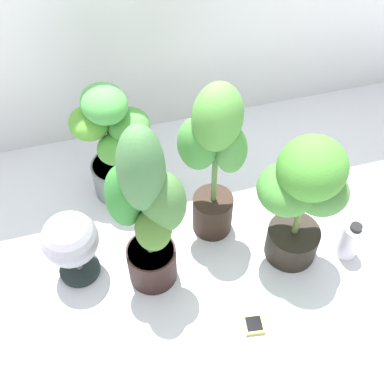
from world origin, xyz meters
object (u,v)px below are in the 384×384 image
Objects in this scene: potted_plant_back_left at (112,142)px; hygrometer_box at (254,325)px; floor_fan at (71,241)px; potted_plant_front_right at (303,194)px; nutrient_bottle at (350,241)px; potted_plant_front_left at (147,211)px; potted_plant_center at (214,155)px.

potted_plant_back_left is 1.01m from hygrometer_box.
potted_plant_front_right is at bearing -25.20° from floor_fan.
potted_plant_front_right reaches higher than nutrient_bottle.
potted_plant_front_left is 0.41m from floor_fan.
hygrometer_box is (0.03, -0.53, -0.48)m from potted_plant_center.
potted_plant_back_left is 1.15m from nutrient_bottle.
nutrient_bottle is at bearing -29.00° from potted_plant_center.
potted_plant_center reaches higher than hygrometer_box.
potted_plant_center reaches higher than potted_plant_front_right.
nutrient_bottle is (1.18, -0.22, -0.14)m from floor_fan.
potted_plant_back_left is 0.89m from potted_plant_front_right.
potted_plant_back_left is at bearing -147.32° from hygrometer_box.
potted_plant_center is (0.31, 0.19, 0.02)m from potted_plant_front_left.
potted_plant_center is at bearing 151.00° from nutrient_bottle.
nutrient_bottle is at bearing -34.47° from potted_plant_back_left.
potted_plant_back_left is 0.52m from potted_plant_center.
floor_fan is 1.74× the size of nutrient_bottle.
potted_plant_back_left is 0.73× the size of potted_plant_front_left.
potted_plant_back_left is 0.55m from potted_plant_front_left.
potted_plant_back_left reaches higher than floor_fan.
potted_plant_back_left is at bearing 96.71° from potted_plant_front_left.
potted_plant_back_left is 7.16× the size of hygrometer_box.
potted_plant_center reaches higher than potted_plant_back_left.
hygrometer_box is (0.34, -0.34, -0.46)m from potted_plant_front_left.
potted_plant_front_right is (0.68, -0.56, 0.08)m from potted_plant_back_left.
potted_plant_front_left reaches higher than floor_fan.
potted_plant_center is (0.38, -0.33, 0.15)m from potted_plant_back_left.
potted_plant_front_left reaches higher than potted_plant_center.
potted_plant_front_right is 0.58m from hygrometer_box.
nutrient_bottle is (0.87, -0.11, -0.37)m from potted_plant_front_left.
hygrometer_box is at bearing -132.11° from potted_plant_front_right.
floor_fan reaches higher than hygrometer_box.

